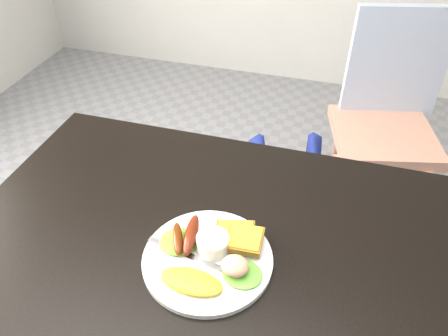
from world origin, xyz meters
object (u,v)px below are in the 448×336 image
at_px(dining_table, 229,262).
at_px(plate, 208,259).
at_px(dining_chair, 383,136).
at_px(person, 372,148).

xyz_separation_m(dining_table, plate, (-0.04, -0.02, 0.03)).
xyz_separation_m(dining_table, dining_chair, (0.37, 0.99, -0.28)).
distance_m(dining_chair, plate, 1.14).
bearing_deg(person, plate, 31.70).
height_order(dining_table, plate, plate).
bearing_deg(plate, person, 56.60).
height_order(dining_table, dining_chair, dining_table).
xyz_separation_m(dining_table, person, (0.27, 0.45, 0.03)).
height_order(person, plate, person).
distance_m(dining_table, person, 0.53).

